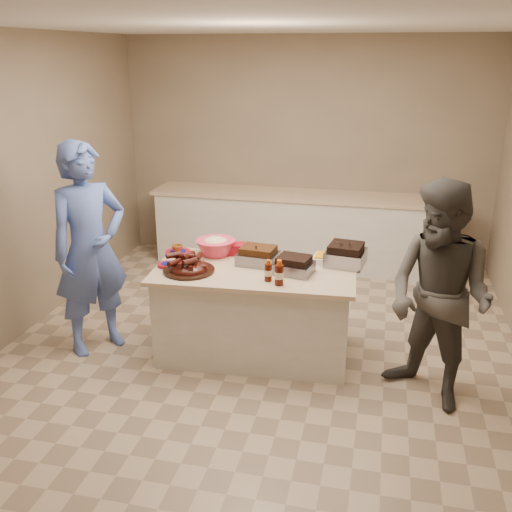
% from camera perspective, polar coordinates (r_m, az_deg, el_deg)
% --- Properties ---
extents(room, '(4.50, 5.00, 2.70)m').
position_cam_1_polar(room, '(5.17, 0.51, -9.18)').
color(room, gray).
rests_on(room, ground).
extents(back_counter, '(3.60, 0.64, 0.90)m').
position_cam_1_polar(back_counter, '(7.00, 4.37, 2.66)').
color(back_counter, silver).
rests_on(back_counter, ground).
extents(island, '(1.72, 0.97, 0.79)m').
position_cam_1_polar(island, '(5.10, -0.13, -9.67)').
color(island, silver).
rests_on(island, ground).
extents(rib_platter, '(0.43, 0.43, 0.17)m').
position_cam_1_polar(rib_platter, '(4.74, -6.71, -1.54)').
color(rib_platter, '#3E0F0A').
rests_on(rib_platter, island).
extents(pulled_pork_tray, '(0.36, 0.29, 0.10)m').
position_cam_1_polar(pulled_pork_tray, '(4.87, 0.21, -0.81)').
color(pulled_pork_tray, '#47230F').
rests_on(pulled_pork_tray, island).
extents(brisket_tray, '(0.34, 0.30, 0.09)m').
position_cam_1_polar(brisket_tray, '(4.69, 3.79, -1.71)').
color(brisket_tray, black).
rests_on(brisket_tray, island).
extents(roasting_pan, '(0.36, 0.36, 0.13)m').
position_cam_1_polar(roasting_pan, '(4.92, 8.90, -0.85)').
color(roasting_pan, gray).
rests_on(roasting_pan, island).
extents(coleslaw_bowl, '(0.37, 0.37, 0.24)m').
position_cam_1_polar(coleslaw_bowl, '(5.10, -4.04, 0.11)').
color(coleslaw_bowl, '#E83654').
rests_on(coleslaw_bowl, island).
extents(sausage_plate, '(0.37, 0.37, 0.05)m').
position_cam_1_polar(sausage_plate, '(5.00, 1.00, -0.27)').
color(sausage_plate, silver).
rests_on(sausage_plate, island).
extents(mac_cheese_dish, '(0.29, 0.22, 0.07)m').
position_cam_1_polar(mac_cheese_dish, '(4.94, 7.43, -0.67)').
color(mac_cheese_dish, orange).
rests_on(mac_cheese_dish, island).
extents(bbq_bottle_a, '(0.07, 0.07, 0.21)m').
position_cam_1_polar(bbq_bottle_a, '(4.45, 2.31, -2.89)').
color(bbq_bottle_a, '#390D04').
rests_on(bbq_bottle_a, island).
extents(bbq_bottle_b, '(0.06, 0.06, 0.18)m').
position_cam_1_polar(bbq_bottle_b, '(4.52, 1.22, -2.49)').
color(bbq_bottle_b, '#390D04').
rests_on(bbq_bottle_b, island).
extents(mustard_bottle, '(0.05, 0.05, 0.12)m').
position_cam_1_polar(mustard_bottle, '(4.85, -1.49, -0.89)').
color(mustard_bottle, yellow).
rests_on(mustard_bottle, island).
extents(sauce_bowl, '(0.14, 0.05, 0.14)m').
position_cam_1_polar(sauce_bowl, '(4.89, 0.64, -0.73)').
color(sauce_bowl, silver).
rests_on(sauce_bowl, island).
extents(plate_stack_large, '(0.24, 0.24, 0.03)m').
position_cam_1_polar(plate_stack_large, '(5.16, -7.79, 0.20)').
color(plate_stack_large, maroon).
rests_on(plate_stack_large, island).
extents(plate_stack_small, '(0.17, 0.17, 0.02)m').
position_cam_1_polar(plate_stack_small, '(4.88, -8.85, -1.00)').
color(plate_stack_small, maroon).
rests_on(plate_stack_small, island).
extents(plastic_cup, '(0.10, 0.10, 0.10)m').
position_cam_1_polar(plastic_cup, '(5.14, -7.85, 0.13)').
color(plastic_cup, brown).
rests_on(plastic_cup, island).
extents(basket_stack, '(0.22, 0.18, 0.10)m').
position_cam_1_polar(basket_stack, '(5.12, -2.20, 0.21)').
color(basket_stack, maroon).
rests_on(basket_stack, island).
extents(guest_blue, '(1.87, 1.65, 0.44)m').
position_cam_1_polar(guest_blue, '(5.40, -15.31, -8.66)').
color(guest_blue, '#4E69BA').
rests_on(guest_blue, ground).
extents(guest_gray, '(1.71, 1.83, 0.64)m').
position_cam_1_polar(guest_gray, '(4.69, 16.75, -13.49)').
color(guest_gray, '#4A4742').
rests_on(guest_gray, ground).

